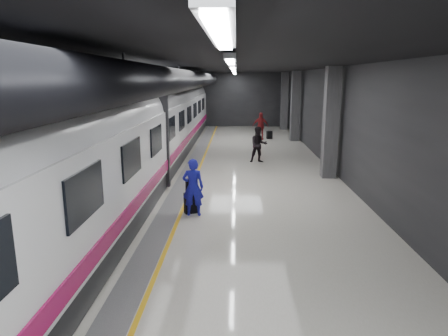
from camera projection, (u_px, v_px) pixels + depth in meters
ground at (216, 189)px, 14.84m from camera, size 40.00×40.00×0.00m
platform_hall at (210, 92)px, 15.00m from camera, size 10.02×40.02×4.51m
train at (127, 133)px, 14.48m from camera, size 3.05×38.00×4.05m
traveler_main at (193, 187)px, 11.85m from camera, size 0.64×0.42×1.73m
suitcase_main at (191, 203)px, 12.16m from camera, size 0.45×0.38×0.63m
shoulder_bag at (191, 186)px, 12.02m from camera, size 0.37×0.24×0.45m
traveler_far_a at (259, 145)px, 19.37m from camera, size 0.94×0.78×1.75m
traveler_far_b at (260, 126)px, 26.69m from camera, size 1.07×0.47×1.81m
suitcase_far at (269, 135)px, 27.15m from camera, size 0.42×0.36×0.53m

